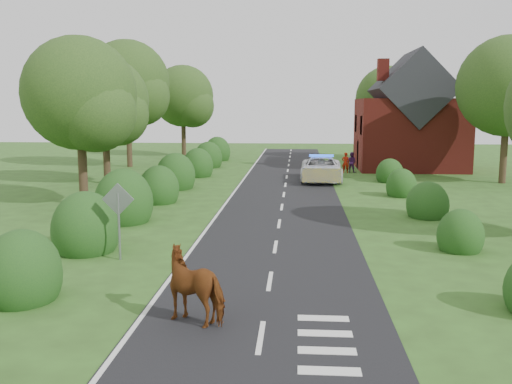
# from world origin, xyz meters

# --- Properties ---
(ground) EXTENTS (120.00, 120.00, 0.00)m
(ground) POSITION_xyz_m (0.00, 0.00, 0.00)
(ground) COLOR #2F4D1D
(road) EXTENTS (6.00, 70.00, 0.02)m
(road) POSITION_xyz_m (0.00, 15.00, 0.01)
(road) COLOR black
(road) RESTS_ON ground
(road_markings) EXTENTS (4.96, 70.00, 0.01)m
(road_markings) POSITION_xyz_m (-1.60, 12.93, 0.03)
(road_markings) COLOR white
(road_markings) RESTS_ON road
(hedgerow_left) EXTENTS (2.75, 50.41, 3.00)m
(hedgerow_left) POSITION_xyz_m (-6.51, 11.69, 0.75)
(hedgerow_left) COLOR #1F451A
(hedgerow_left) RESTS_ON ground
(hedgerow_right) EXTENTS (2.10, 45.78, 2.10)m
(hedgerow_right) POSITION_xyz_m (6.60, 11.21, 0.55)
(hedgerow_right) COLOR #1F451A
(hedgerow_right) RESTS_ON ground
(tree_left_a) EXTENTS (5.74, 5.60, 8.38)m
(tree_left_a) POSITION_xyz_m (-9.75, 11.86, 5.34)
(tree_left_a) COLOR #332316
(tree_left_a) RESTS_ON ground
(tree_left_b) EXTENTS (5.74, 5.60, 8.07)m
(tree_left_b) POSITION_xyz_m (-11.25, 19.86, 5.04)
(tree_left_b) COLOR #332316
(tree_left_b) RESTS_ON ground
(tree_left_c) EXTENTS (6.97, 6.80, 10.22)m
(tree_left_c) POSITION_xyz_m (-12.70, 29.83, 6.53)
(tree_left_c) COLOR #332316
(tree_left_c) RESTS_ON ground
(tree_left_d) EXTENTS (6.15, 6.00, 8.89)m
(tree_left_d) POSITION_xyz_m (-10.23, 39.85, 5.64)
(tree_left_d) COLOR #332316
(tree_left_d) RESTS_ON ground
(tree_right_c) EXTENTS (6.15, 6.00, 8.58)m
(tree_right_c) POSITION_xyz_m (9.27, 37.85, 5.34)
(tree_right_c) COLOR #332316
(tree_right_c) RESTS_ON ground
(road_sign) EXTENTS (1.06, 0.08, 2.53)m
(road_sign) POSITION_xyz_m (-5.00, 2.00, 1.65)
(road_sign) COLOR gray
(road_sign) RESTS_ON ground
(house) EXTENTS (8.00, 7.40, 9.17)m
(house) POSITION_xyz_m (9.49, 30.00, 3.79)
(house) COLOR maroon
(house) RESTS_ON ground
(cow) EXTENTS (2.29, 1.78, 1.44)m
(cow) POSITION_xyz_m (-1.54, -3.03, 0.72)
(cow) COLOR #612E14
(cow) RESTS_ON ground
(police_van) EXTENTS (2.83, 5.92, 1.76)m
(police_van) POSITION_xyz_m (2.33, 22.21, 0.81)
(police_van) COLOR silver
(police_van) RESTS_ON ground
(pedestrian_red) EXTENTS (0.58, 0.40, 1.54)m
(pedestrian_red) POSITION_xyz_m (4.30, 26.79, 0.77)
(pedestrian_red) COLOR #A01909
(pedestrian_red) RESTS_ON ground
(pedestrian_purple) EXTENTS (0.93, 0.85, 1.54)m
(pedestrian_purple) POSITION_xyz_m (4.78, 27.27, 0.77)
(pedestrian_purple) COLOR #451B53
(pedestrian_purple) RESTS_ON ground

